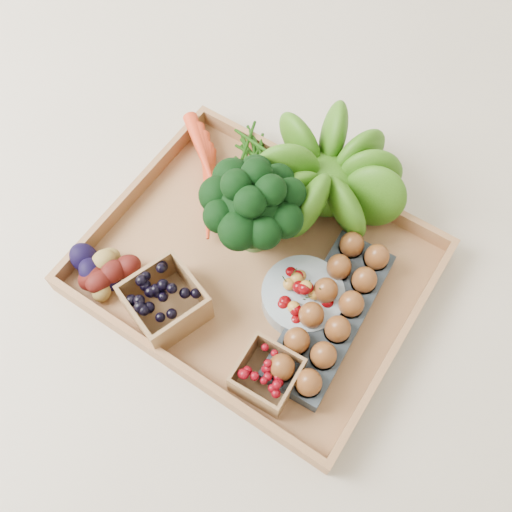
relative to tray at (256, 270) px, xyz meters
The scene contains 10 objects.
ground 0.01m from the tray, ahead, with size 4.00×4.00×0.00m, color beige.
tray is the anchor object (origin of this frame).
carrots 0.20m from the tray, 149.28° to the left, with size 0.19×0.14×0.05m, color red, non-canonical shape.
lettuce 0.21m from the tray, 81.91° to the left, with size 0.17×0.17×0.17m, color #25540D.
broccoli 0.10m from the tray, 127.45° to the left, with size 0.18×0.18×0.14m, color black, non-canonical shape.
cherry_bowl 0.10m from the tray, ahead, with size 0.14×0.14×0.04m, color #8C9EA5.
egg_carton 0.16m from the tray, ahead, with size 0.10×0.30×0.03m, color #333B41.
potatoes 0.26m from the tray, 141.66° to the right, with size 0.12×0.12×0.07m, color #3A0C09, non-canonical shape.
punnet_blackberry 0.17m from the tray, 117.86° to the right, with size 0.11×0.11×0.08m, color black.
punnet_raspberry 0.20m from the tray, 51.73° to the right, with size 0.09×0.09×0.06m, color #66040C.
Camera 1 is at (0.24, -0.37, 0.91)m, focal length 40.00 mm.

